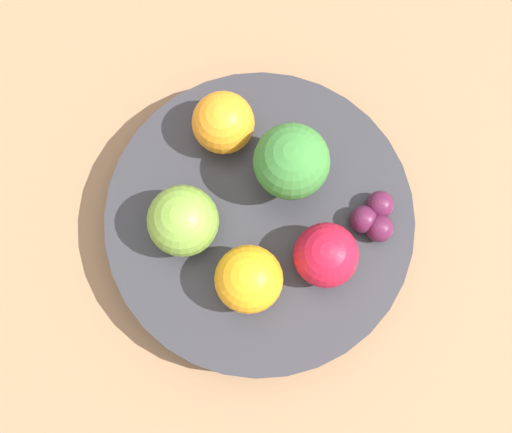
{
  "coord_description": "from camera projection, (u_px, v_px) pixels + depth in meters",
  "views": [
    {
      "loc": [
        -0.0,
        0.09,
        0.56
      ],
      "look_at": [
        0.0,
        0.0,
        0.06
      ],
      "focal_mm": 50.0,
      "sensor_mm": 36.0,
      "label": 1
    }
  ],
  "objects": [
    {
      "name": "grape_cluster",
      "position": [
        371.0,
        217.0,
        0.51
      ],
      "size": [
        0.03,
        0.04,
        0.02
      ],
      "color": "#511938",
      "rests_on": "bowl"
    },
    {
      "name": "broccoli",
      "position": [
        288.0,
        162.0,
        0.48
      ],
      "size": [
        0.05,
        0.05,
        0.07
      ],
      "color": "#8CB76B",
      "rests_on": "bowl"
    },
    {
      "name": "ground_plane",
      "position": [
        256.0,
        231.0,
        0.57
      ],
      "size": [
        6.0,
        6.0,
        0.0
      ],
      "primitive_type": "plane",
      "color": "gray"
    },
    {
      "name": "bowl",
      "position": [
        256.0,
        223.0,
        0.53
      ],
      "size": [
        0.23,
        0.23,
        0.03
      ],
      "color": "#2D2D33",
      "rests_on": "table_surface"
    },
    {
      "name": "orange_back",
      "position": [
        245.0,
        279.0,
        0.48
      ],
      "size": [
        0.05,
        0.05,
        0.05
      ],
      "color": "orange",
      "rests_on": "bowl"
    },
    {
      "name": "orange_front",
      "position": [
        220.0,
        123.0,
        0.51
      ],
      "size": [
        0.04,
        0.04,
        0.04
      ],
      "color": "orange",
      "rests_on": "bowl"
    },
    {
      "name": "apple_green",
      "position": [
        179.0,
        221.0,
        0.49
      ],
      "size": [
        0.05,
        0.05,
        0.05
      ],
      "color": "olive",
      "rests_on": "bowl"
    },
    {
      "name": "table_surface",
      "position": [
        256.0,
        229.0,
        0.56
      ],
      "size": [
        1.2,
        1.2,
        0.02
      ],
      "color": "#936D4C",
      "rests_on": "ground_plane"
    },
    {
      "name": "apple_red",
      "position": [
        322.0,
        255.0,
        0.49
      ],
      "size": [
        0.05,
        0.05,
        0.05
      ],
      "color": "#B7142D",
      "rests_on": "bowl"
    }
  ]
}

